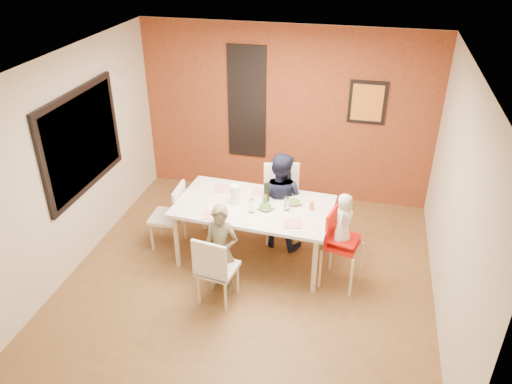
% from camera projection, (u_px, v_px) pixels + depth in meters
% --- Properties ---
extents(ground, '(4.50, 4.50, 0.00)m').
position_uv_depth(ground, '(251.00, 275.00, 6.38)').
color(ground, brown).
rests_on(ground, ground).
extents(ceiling, '(4.50, 4.50, 0.02)m').
position_uv_depth(ceiling, '(249.00, 64.00, 5.06)').
color(ceiling, silver).
rests_on(ceiling, wall_back).
extents(wall_back, '(4.50, 0.02, 2.70)m').
position_uv_depth(wall_back, '(286.00, 114.00, 7.63)').
color(wall_back, beige).
rests_on(wall_back, ground).
extents(wall_front, '(4.50, 0.02, 2.70)m').
position_uv_depth(wall_front, '(179.00, 316.00, 3.81)').
color(wall_front, beige).
rests_on(wall_front, ground).
extents(wall_left, '(0.02, 4.50, 2.70)m').
position_uv_depth(wall_left, '(74.00, 162.00, 6.17)').
color(wall_left, beige).
rests_on(wall_left, ground).
extents(wall_right, '(0.02, 4.50, 2.70)m').
position_uv_depth(wall_right, '(456.00, 205.00, 5.26)').
color(wall_right, beige).
rests_on(wall_right, ground).
extents(brick_accent_wall, '(4.50, 0.02, 2.70)m').
position_uv_depth(brick_accent_wall, '(285.00, 115.00, 7.61)').
color(brick_accent_wall, maroon).
rests_on(brick_accent_wall, ground).
extents(picture_window_frame, '(0.05, 1.70, 1.30)m').
position_uv_depth(picture_window_frame, '(82.00, 141.00, 6.24)').
color(picture_window_frame, black).
rests_on(picture_window_frame, wall_left).
extents(picture_window_pane, '(0.02, 1.55, 1.15)m').
position_uv_depth(picture_window_pane, '(83.00, 141.00, 6.24)').
color(picture_window_pane, black).
rests_on(picture_window_pane, wall_left).
extents(glassblock_strip, '(0.55, 0.03, 1.70)m').
position_uv_depth(glassblock_strip, '(247.00, 103.00, 7.65)').
color(glassblock_strip, white).
rests_on(glassblock_strip, wall_back).
extents(glassblock_surround, '(0.60, 0.03, 1.76)m').
position_uv_depth(glassblock_surround, '(247.00, 103.00, 7.64)').
color(glassblock_surround, black).
rests_on(glassblock_surround, wall_back).
extents(art_print_frame, '(0.54, 0.03, 0.64)m').
position_uv_depth(art_print_frame, '(367.00, 103.00, 7.20)').
color(art_print_frame, black).
rests_on(art_print_frame, wall_back).
extents(art_print_canvas, '(0.44, 0.01, 0.54)m').
position_uv_depth(art_print_canvas, '(367.00, 103.00, 7.19)').
color(art_print_canvas, orange).
rests_on(art_print_canvas, wall_back).
extents(dining_table, '(2.02, 1.20, 0.82)m').
position_uv_depth(dining_table, '(254.00, 210.00, 6.35)').
color(dining_table, silver).
rests_on(dining_table, ground).
extents(chair_near, '(0.48, 0.48, 0.91)m').
position_uv_depth(chair_near, '(214.00, 267.00, 5.69)').
color(chair_near, silver).
rests_on(chair_near, ground).
extents(chair_far, '(0.59, 0.59, 1.05)m').
position_uv_depth(chair_far, '(281.00, 197.00, 6.93)').
color(chair_far, white).
rests_on(chair_far, ground).
extents(chair_left, '(0.45, 0.45, 0.93)m').
position_uv_depth(chair_left, '(173.00, 213.00, 6.71)').
color(chair_left, silver).
rests_on(chair_left, ground).
extents(high_chair, '(0.51, 0.51, 1.00)m').
position_uv_depth(high_chair, '(339.00, 241.00, 5.97)').
color(high_chair, red).
rests_on(high_chair, ground).
extents(child_near, '(0.45, 0.32, 1.17)m').
position_uv_depth(child_near, '(221.00, 250.00, 5.85)').
color(child_near, '#5F5C44').
rests_on(child_near, ground).
extents(child_far, '(0.76, 0.64, 1.37)m').
position_uv_depth(child_far, '(280.00, 200.00, 6.66)').
color(child_far, '#151931').
rests_on(child_far, ground).
extents(toddler, '(0.27, 0.36, 0.66)m').
position_uv_depth(toddler, '(344.00, 220.00, 5.80)').
color(toddler, white).
rests_on(toddler, high_chair).
extents(plate_near_left, '(0.23, 0.23, 0.01)m').
position_uv_depth(plate_near_left, '(211.00, 215.00, 6.08)').
color(plate_near_left, white).
rests_on(plate_near_left, dining_table).
extents(plate_far_mid, '(0.23, 0.23, 0.01)m').
position_uv_depth(plate_far_mid, '(260.00, 192.00, 6.59)').
color(plate_far_mid, white).
rests_on(plate_far_mid, dining_table).
extents(plate_near_right, '(0.25, 0.25, 0.01)m').
position_uv_depth(plate_near_right, '(293.00, 223.00, 5.92)').
color(plate_near_right, silver).
rests_on(plate_near_right, dining_table).
extents(plate_far_left, '(0.25, 0.25, 0.01)m').
position_uv_depth(plate_far_left, '(222.00, 189.00, 6.66)').
color(plate_far_left, white).
rests_on(plate_far_left, dining_table).
extents(salad_bowl_a, '(0.27, 0.27, 0.05)m').
position_uv_depth(salad_bowl_a, '(266.00, 207.00, 6.21)').
color(salad_bowl_a, silver).
rests_on(salad_bowl_a, dining_table).
extents(salad_bowl_b, '(0.27, 0.27, 0.05)m').
position_uv_depth(salad_bowl_b, '(294.00, 202.00, 6.32)').
color(salad_bowl_b, silver).
rests_on(salad_bowl_b, dining_table).
extents(wine_bottle, '(0.07, 0.07, 0.28)m').
position_uv_depth(wine_bottle, '(267.00, 194.00, 6.27)').
color(wine_bottle, black).
rests_on(wine_bottle, dining_table).
extents(wine_glass_a, '(0.06, 0.06, 0.18)m').
position_uv_depth(wine_glass_a, '(252.00, 206.00, 6.11)').
color(wine_glass_a, white).
rests_on(wine_glass_a, dining_table).
extents(wine_glass_b, '(0.06, 0.06, 0.18)m').
position_uv_depth(wine_glass_b, '(287.00, 204.00, 6.16)').
color(wine_glass_b, silver).
rests_on(wine_glass_b, dining_table).
extents(paper_towel_roll, '(0.11, 0.11, 0.25)m').
position_uv_depth(paper_towel_roll, '(235.00, 194.00, 6.28)').
color(paper_towel_roll, white).
rests_on(paper_towel_roll, dining_table).
extents(condiment_red, '(0.04, 0.04, 0.14)m').
position_uv_depth(condiment_red, '(264.00, 200.00, 6.28)').
color(condiment_red, red).
rests_on(condiment_red, dining_table).
extents(condiment_green, '(0.04, 0.04, 0.15)m').
position_uv_depth(condiment_green, '(265.00, 202.00, 6.22)').
color(condiment_green, '#397E2A').
rests_on(condiment_green, dining_table).
extents(condiment_brown, '(0.04, 0.04, 0.15)m').
position_uv_depth(condiment_brown, '(266.00, 200.00, 6.26)').
color(condiment_brown, brown).
rests_on(condiment_brown, dining_table).
extents(sippy_cup, '(0.06, 0.06, 0.10)m').
position_uv_depth(sippy_cup, '(312.00, 206.00, 6.19)').
color(sippy_cup, orange).
rests_on(sippy_cup, dining_table).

